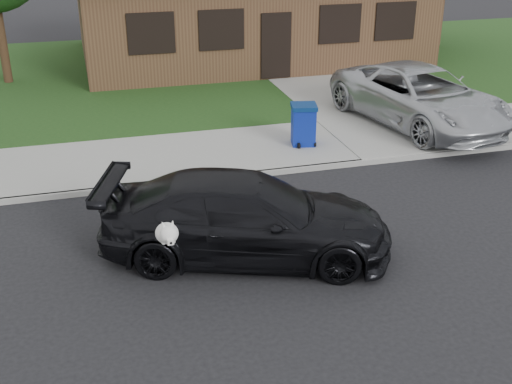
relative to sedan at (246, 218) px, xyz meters
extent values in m
plane|color=black|center=(-0.16, -0.27, -0.70)|extent=(120.00, 120.00, 0.00)
cube|color=gray|center=(-0.16, 4.73, -0.64)|extent=(60.00, 3.00, 0.12)
cube|color=gray|center=(-0.16, 3.23, -0.64)|extent=(60.00, 0.12, 0.12)
cube|color=#193814|center=(-0.16, 12.73, -0.64)|extent=(60.00, 13.00, 0.13)
cube|color=gray|center=(5.84, 9.73, -0.63)|extent=(4.50, 13.00, 0.14)
imported|color=black|center=(0.01, 0.00, 0.00)|extent=(5.21, 3.39, 1.40)
ellipsoid|color=white|center=(-1.42, -0.82, 0.33)|extent=(0.34, 0.40, 0.30)
sphere|color=white|center=(-1.42, -1.05, 0.43)|extent=(0.26, 0.26, 0.26)
cube|color=white|center=(-1.42, -1.18, 0.39)|extent=(0.09, 0.12, 0.08)
sphere|color=black|center=(-1.42, -1.24, 0.39)|extent=(0.04, 0.04, 0.04)
cone|color=white|center=(-1.49, -1.00, 0.57)|extent=(0.11, 0.11, 0.14)
cone|color=white|center=(-1.35, -1.00, 0.57)|extent=(0.11, 0.11, 0.14)
imported|color=#B6B9BD|center=(6.05, 5.20, 0.18)|extent=(3.46, 5.73, 1.49)
cube|color=navy|center=(2.65, 4.61, -0.14)|extent=(0.65, 0.65, 0.89)
cube|color=navy|center=(2.65, 4.61, 0.36)|extent=(0.71, 0.71, 0.10)
cylinder|color=black|center=(2.45, 4.34, -0.51)|extent=(0.08, 0.15, 0.14)
cylinder|color=black|center=(2.85, 4.34, -0.51)|extent=(0.08, 0.15, 0.14)
cube|color=#422B1C|center=(3.84, 14.73, 0.93)|extent=(12.00, 8.00, 3.00)
cube|color=black|center=(3.84, 10.70, 0.53)|extent=(1.00, 0.06, 2.10)
cube|color=black|center=(-0.16, 10.71, 1.13)|extent=(1.30, 0.05, 1.10)
cube|color=black|center=(2.04, 10.71, 1.13)|extent=(1.30, 0.05, 1.10)
cube|color=black|center=(6.04, 10.71, 1.13)|extent=(1.30, 0.05, 1.10)
cube|color=black|center=(8.04, 10.71, 1.13)|extent=(1.30, 0.05, 1.10)
cylinder|color=#332114|center=(-4.66, 12.73, 0.66)|extent=(0.28, 0.28, 2.48)
cylinder|color=#332114|center=(11.84, 14.23, 0.44)|extent=(0.28, 0.28, 2.03)
camera|label=1|loc=(-2.40, -9.23, 4.80)|focal=45.00mm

